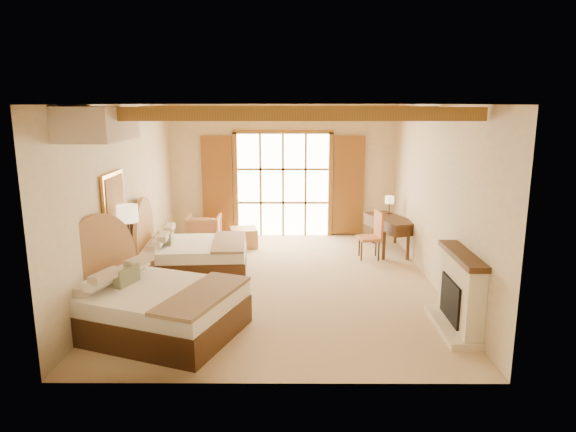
{
  "coord_description": "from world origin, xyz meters",
  "views": [
    {
      "loc": [
        0.17,
        -8.95,
        3.21
      ],
      "look_at": [
        0.13,
        0.2,
        1.2
      ],
      "focal_mm": 32.0,
      "sensor_mm": 36.0,
      "label": 1
    }
  ],
  "objects_px": {
    "nightstand": "(134,281)",
    "armchair": "(204,230)",
    "bed_near": "(146,303)",
    "desk": "(390,233)",
    "bed_far": "(187,253)"
  },
  "relations": [
    {
      "from": "desk",
      "to": "bed_near",
      "type": "bearing_deg",
      "value": -155.77
    },
    {
      "from": "bed_far",
      "to": "nightstand",
      "type": "xyz_separation_m",
      "value": [
        -0.62,
        -1.39,
        -0.07
      ]
    },
    {
      "from": "bed_near",
      "to": "desk",
      "type": "bearing_deg",
      "value": 65.04
    },
    {
      "from": "bed_far",
      "to": "nightstand",
      "type": "height_order",
      "value": "bed_far"
    },
    {
      "from": "bed_near",
      "to": "desk",
      "type": "height_order",
      "value": "bed_near"
    },
    {
      "from": "bed_far",
      "to": "desk",
      "type": "distance_m",
      "value": 4.47
    },
    {
      "from": "bed_far",
      "to": "armchair",
      "type": "relative_size",
      "value": 2.71
    },
    {
      "from": "armchair",
      "to": "nightstand",
      "type": "bearing_deg",
      "value": 78.57
    },
    {
      "from": "nightstand",
      "to": "desk",
      "type": "relative_size",
      "value": 0.42
    },
    {
      "from": "nightstand",
      "to": "armchair",
      "type": "bearing_deg",
      "value": 87.59
    },
    {
      "from": "nightstand",
      "to": "bed_near",
      "type": "bearing_deg",
      "value": -58.11
    },
    {
      "from": "nightstand",
      "to": "armchair",
      "type": "xyz_separation_m",
      "value": [
        0.61,
        3.45,
        0.03
      ]
    },
    {
      "from": "armchair",
      "to": "bed_near",
      "type": "bearing_deg",
      "value": 88.07
    },
    {
      "from": "nightstand",
      "to": "desk",
      "type": "bearing_deg",
      "value": 38.73
    },
    {
      "from": "bed_far",
      "to": "armchair",
      "type": "bearing_deg",
      "value": 86.24
    }
  ]
}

